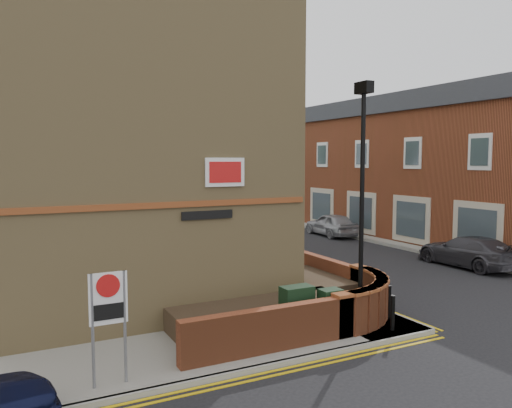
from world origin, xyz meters
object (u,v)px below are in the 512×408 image
object	(u,v)px
zone_sign	(108,307)
utility_cabinet_large	(297,310)
silver_car_near	(248,233)
lamppost	(362,202)

from	to	relation	value
zone_sign	utility_cabinet_large	bearing A→B (deg)	9.69
utility_cabinet_large	zone_sign	size ratio (longest dim) A/B	0.55
zone_sign	silver_car_near	bearing A→B (deg)	54.31
lamppost	silver_car_near	bearing A→B (deg)	77.50
utility_cabinet_large	zone_sign	xyz separation A→B (m)	(-4.70, -0.80, 0.92)
lamppost	utility_cabinet_large	bearing A→B (deg)	176.99
utility_cabinet_large	zone_sign	distance (m)	4.86
lamppost	silver_car_near	distance (m)	12.83
utility_cabinet_large	silver_car_near	distance (m)	13.02
utility_cabinet_large	lamppost	bearing A→B (deg)	-3.01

